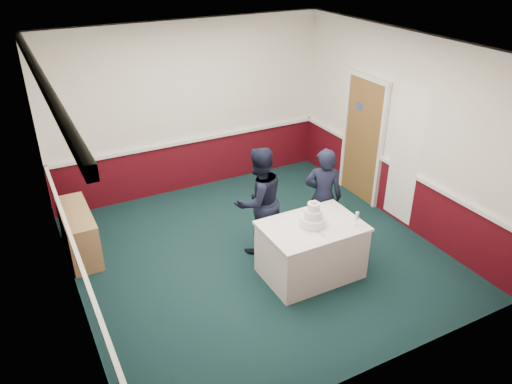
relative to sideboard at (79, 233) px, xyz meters
name	(u,v)px	position (x,y,z in m)	size (l,w,h in m)	color
ground	(257,254)	(2.28, -1.23, -0.35)	(5.00, 5.00, 0.00)	#112A2A
room_shell	(242,114)	(2.36, -0.62, 1.62)	(5.00, 5.00, 3.00)	white
sideboard	(79,233)	(0.00, 0.00, 0.00)	(0.41, 1.20, 0.70)	tan
cake_table	(311,249)	(2.70, -1.99, 0.05)	(1.32, 0.92, 0.79)	white
wedding_cake	(313,218)	(2.70, -1.99, 0.55)	(0.35, 0.35, 0.36)	white
cake_knife	(319,233)	(2.67, -2.19, 0.44)	(0.01, 0.22, 0.01)	silver
champagne_flute	(357,217)	(3.20, -2.27, 0.58)	(0.05, 0.05, 0.21)	silver
person_man	(259,201)	(2.36, -1.12, 0.46)	(0.79, 0.62, 1.63)	black
person_woman	(323,197)	(3.29, -1.38, 0.42)	(0.56, 0.37, 1.54)	black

